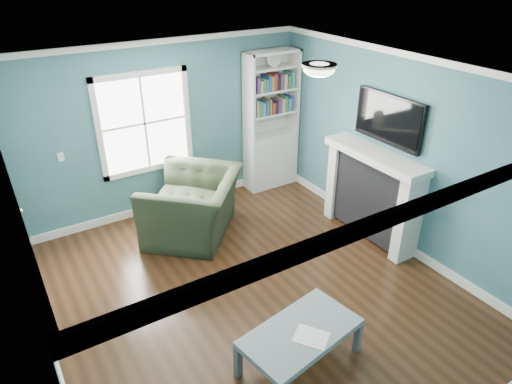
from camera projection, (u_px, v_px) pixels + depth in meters
floor at (253, 291)px, 5.53m from camera, size 5.00×5.00×0.00m
room_walls at (252, 174)px, 4.79m from camera, size 5.00×5.00×5.00m
trim at (252, 202)px, 4.95m from camera, size 4.50×5.00×2.60m
window at (145, 123)px, 6.57m from camera, size 1.40×0.06×1.50m
bookshelf at (271, 134)px, 7.65m from camera, size 0.90×0.35×2.31m
fireplace at (372, 195)px, 6.35m from camera, size 0.44×1.58×1.30m
tv at (389, 119)px, 5.90m from camera, size 0.06×1.10×0.65m
door at (15, 215)px, 5.04m from camera, size 0.12×0.98×2.17m
ceiling_fixture at (319, 69)px, 4.83m from camera, size 0.38×0.38×0.15m
light_switch at (61, 157)px, 6.13m from camera, size 0.08×0.01×0.12m
recliner at (192, 196)px, 6.41m from camera, size 1.59×1.62×1.20m
coffee_table at (301, 335)px, 4.41m from camera, size 1.26×0.83×0.42m
paper_sheet at (311, 337)px, 4.31m from camera, size 0.38×0.40×0.00m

